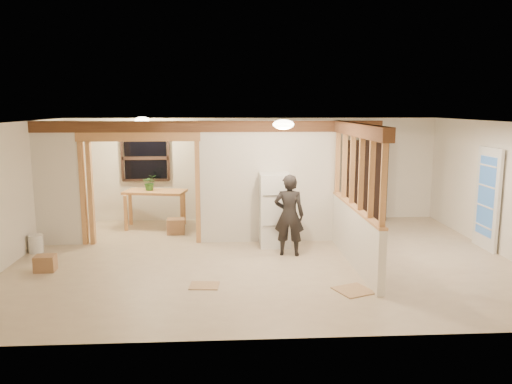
{
  "coord_description": "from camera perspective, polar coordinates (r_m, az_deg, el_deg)",
  "views": [
    {
      "loc": [
        -0.66,
        -8.87,
        2.78
      ],
      "look_at": [
        -0.11,
        0.4,
        1.18
      ],
      "focal_mm": 35.0,
      "sensor_mm": 36.0,
      "label": 1
    }
  ],
  "objects": [
    {
      "name": "floor",
      "position": [
        9.32,
        0.81,
        -7.6
      ],
      "size": [
        9.0,
        6.5,
        0.01
      ],
      "primitive_type": "cube",
      "color": "beige",
      "rests_on": "ground"
    },
    {
      "name": "ceiling",
      "position": [
        8.9,
        0.85,
        7.98
      ],
      "size": [
        9.0,
        6.5,
        0.01
      ],
      "primitive_type": "cube",
      "color": "white"
    },
    {
      "name": "bookshelf",
      "position": [
        12.49,
        12.45,
        1.28
      ],
      "size": [
        0.98,
        0.33,
        1.96
      ],
      "primitive_type": "cube",
      "color": "black",
      "rests_on": "floor"
    },
    {
      "name": "floor_panel_near",
      "position": [
        7.89,
        11.09,
        -10.98
      ],
      "size": [
        0.66,
        0.66,
        0.02
      ],
      "primitive_type": "cube",
      "rotation": [
        0.0,
        0.0,
        0.39
      ],
      "color": "tan",
      "rests_on": "floor"
    },
    {
      "name": "bucket",
      "position": [
        10.52,
        -23.86,
        -5.43
      ],
      "size": [
        0.36,
        0.36,
        0.34
      ],
      "primitive_type": "cylinder",
      "rotation": [
        0.0,
        0.0,
        0.39
      ],
      "color": "silver",
      "rests_on": "floor"
    },
    {
      "name": "potted_plant",
      "position": [
        11.72,
        -12.04,
        1.08
      ],
      "size": [
        0.39,
        0.36,
        0.37
      ],
      "primitive_type": "imported",
      "rotation": [
        0.0,
        0.0,
        0.27
      ],
      "color": "#2A5723",
      "rests_on": "work_table"
    },
    {
      "name": "floor_panel_far",
      "position": [
        7.98,
        -5.93,
        -10.59
      ],
      "size": [
        0.48,
        0.4,
        0.01
      ],
      "primitive_type": "cube",
      "rotation": [
        0.0,
        0.0,
        -0.09
      ],
      "color": "tan",
      "rests_on": "floor"
    },
    {
      "name": "box_util_a",
      "position": [
        11.17,
        -9.14,
        -3.87
      ],
      "size": [
        0.41,
        0.35,
        0.33
      ],
      "primitive_type": "cube",
      "rotation": [
        0.0,
        0.0,
        0.06
      ],
      "color": "#A77851",
      "rests_on": "floor"
    },
    {
      "name": "partition_left_stub",
      "position": [
        10.74,
        -21.78,
        0.89
      ],
      "size": [
        0.9,
        0.12,
        2.5
      ],
      "primitive_type": "cube",
      "color": "silver",
      "rests_on": "floor"
    },
    {
      "name": "ceiling_dome_util",
      "position": [
        11.33,
        -12.89,
        8.02
      ],
      "size": [
        0.32,
        0.32,
        0.14
      ],
      "primitive_type": "ellipsoid",
      "color": "#FFEABF",
      "rests_on": "ceiling"
    },
    {
      "name": "refrigerator",
      "position": [
        9.98,
        2.17,
        -2.06
      ],
      "size": [
        0.6,
        0.59,
        1.47
      ],
      "primitive_type": "cube",
      "color": "white",
      "rests_on": "floor"
    },
    {
      "name": "french_door",
      "position": [
        10.72,
        24.94,
        -0.7
      ],
      "size": [
        0.12,
        0.86,
        2.0
      ],
      "primitive_type": "cube",
      "color": "white",
      "rests_on": "floor"
    },
    {
      "name": "wall_back",
      "position": [
        12.23,
        -0.29,
        2.6
      ],
      "size": [
        9.0,
        0.01,
        2.5
      ],
      "primitive_type": "cube",
      "color": "white",
      "rests_on": "floor"
    },
    {
      "name": "work_table",
      "position": [
        11.78,
        -11.4,
        -1.91
      ],
      "size": [
        1.48,
        0.93,
        0.87
      ],
      "primitive_type": "cube",
      "rotation": [
        0.0,
        0.0,
        -0.18
      ],
      "color": "tan",
      "rests_on": "floor"
    },
    {
      "name": "stud_partition",
      "position": [
        8.84,
        11.44,
        2.31
      ],
      "size": [
        0.14,
        3.2,
        1.32
      ],
      "primitive_type": "cube",
      "color": "tan",
      "rests_on": "pony_wall"
    },
    {
      "name": "doorway_frame",
      "position": [
        10.36,
        -13.04,
        0.19
      ],
      "size": [
        2.46,
        0.14,
        2.2
      ],
      "primitive_type": "cube",
      "color": "tan",
      "rests_on": "floor"
    },
    {
      "name": "wall_front",
      "position": [
        5.86,
        3.17,
        -5.36
      ],
      "size": [
        9.0,
        0.01,
        2.5
      ],
      "primitive_type": "cube",
      "color": "white",
      "rests_on": "floor"
    },
    {
      "name": "woman",
      "position": [
        9.34,
        3.8,
        -2.65
      ],
      "size": [
        0.62,
        0.47,
        1.54
      ],
      "primitive_type": "imported",
      "rotation": [
        0.0,
        0.0,
        2.96
      ],
      "color": "black",
      "rests_on": "floor"
    },
    {
      "name": "shop_vac",
      "position": [
        11.76,
        -20.88,
        -2.84
      ],
      "size": [
        0.68,
        0.68,
        0.68
      ],
      "primitive_type": "cylinder",
      "rotation": [
        0.0,
        0.0,
        -0.36
      ],
      "color": "#B1101C",
      "rests_on": "floor"
    },
    {
      "name": "wall_left",
      "position": [
        9.79,
        -26.46,
        -0.24
      ],
      "size": [
        0.01,
        6.5,
        2.5
      ],
      "primitive_type": "cube",
      "color": "white",
      "rests_on": "floor"
    },
    {
      "name": "wall_right",
      "position": [
        10.37,
        26.46,
        0.27
      ],
      "size": [
        0.01,
        6.5,
        2.5
      ],
      "primitive_type": "cube",
      "color": "white",
      "rests_on": "floor"
    },
    {
      "name": "ceiling_dome_main",
      "position": [
        8.43,
        3.15,
        7.73
      ],
      "size": [
        0.36,
        0.36,
        0.16
      ],
      "primitive_type": "ellipsoid",
      "color": "#FFEABF",
      "rests_on": "ceiling"
    },
    {
      "name": "box_front",
      "position": [
        9.31,
        -22.94,
        -7.51
      ],
      "size": [
        0.35,
        0.29,
        0.27
      ],
      "primitive_type": "cube",
      "rotation": [
        0.0,
        0.0,
        0.05
      ],
      "color": "#A77851",
      "rests_on": "floor"
    },
    {
      "name": "header_beam_back",
      "position": [
        10.08,
        -5.39,
        7.47
      ],
      "size": [
        7.0,
        0.18,
        0.22
      ],
      "primitive_type": "cube",
      "color": "brown",
      "rests_on": "ceiling"
    },
    {
      "name": "partition_center",
      "position": [
        10.22,
        1.45,
        1.17
      ],
      "size": [
        2.8,
        0.12,
        2.5
      ],
      "primitive_type": "cube",
      "color": "silver",
      "rests_on": "floor"
    },
    {
      "name": "window_back",
      "position": [
        12.26,
        -12.53,
        3.79
      ],
      "size": [
        1.12,
        0.1,
        1.1
      ],
      "primitive_type": "cube",
      "color": "black",
      "rests_on": "wall_back"
    },
    {
      "name": "header_beam_right",
      "position": [
        8.78,
        11.6,
        6.97
      ],
      "size": [
        0.18,
        3.3,
        0.22
      ],
      "primitive_type": "cube",
      "color": "brown",
      "rests_on": "ceiling"
    },
    {
      "name": "pony_wall",
      "position": [
        9.06,
        11.19,
        -4.99
      ],
      "size": [
        0.12,
        3.2,
        1.0
      ],
      "primitive_type": "cube",
      "color": "silver",
      "rests_on": "floor"
    },
    {
      "name": "box_util_b",
      "position": [
        11.63,
        -19.66,
        -3.85
      ],
      "size": [
        0.39,
        0.39,
        0.31
      ],
      "primitive_type": "cube",
      "rotation": [
        0.0,
        0.0,
        -0.21
      ],
      "color": "#A77851",
      "rests_on": "floor"
    },
    {
      "name": "hanging_bulb",
      "position": [
        10.57,
        -10.76,
        6.36
      ],
      "size": [
        0.07,
        0.07,
        0.07
      ],
      "primitive_type": "ellipsoid",
      "color": "#FFD88C",
      "rests_on": "ceiling"
    }
  ]
}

